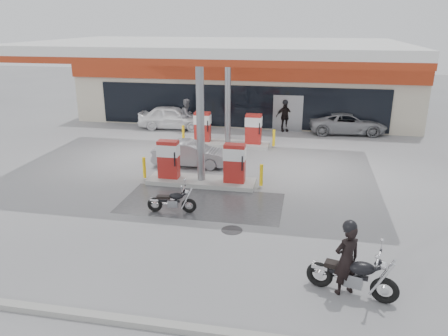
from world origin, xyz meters
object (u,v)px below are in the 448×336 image
object	(u,v)px
biker_main	(347,260)
main_motorcycle	(353,277)
biker_walking	(285,117)
sedan_white	(172,117)
parked_car_right	(348,123)
pump_island_near	(201,167)
parked_car_left	(122,108)
hatchback_silver	(191,154)
pump_island_far	(228,133)
parked_motorcycle	(173,202)
attendant	(187,115)

from	to	relation	value
biker_main	main_motorcycle	bearing A→B (deg)	136.86
main_motorcycle	biker_walking	bearing A→B (deg)	114.20
sedan_white	biker_walking	size ratio (longest dim) A/B	2.30
parked_car_right	sedan_white	bearing A→B (deg)	88.73
pump_island_near	parked_car_left	bearing A→B (deg)	126.04
biker_main	hatchback_silver	distance (m)	11.08
parked_car_left	pump_island_near	bearing A→B (deg)	-141.55
pump_island_near	pump_island_far	distance (m)	6.00
biker_main	sedan_white	xyz separation A→B (m)	(-9.47, 16.04, -0.22)
pump_island_far	hatchback_silver	size ratio (longest dim) A/B	1.46
pump_island_near	parked_motorcycle	size ratio (longest dim) A/B	2.91
sedan_white	hatchback_silver	xyz separation A→B (m)	(3.08, -7.00, -0.14)
parked_car_right	biker_walking	distance (m)	3.78
biker_main	parked_car_left	size ratio (longest dim) A/B	0.45
pump_island_near	biker_main	world-z (taller)	biker_main
pump_island_far	sedan_white	world-z (taller)	pump_island_far
main_motorcycle	biker_main	xyz separation A→B (m)	(-0.19, 0.05, 0.42)
main_motorcycle	biker_main	world-z (taller)	biker_main
biker_walking	sedan_white	bearing A→B (deg)	163.70
hatchback_silver	biker_main	bearing A→B (deg)	-147.52
main_motorcycle	attendant	world-z (taller)	attendant
biker_main	parked_car_right	size ratio (longest dim) A/B	0.41
hatchback_silver	parked_car_left	bearing A→B (deg)	35.32
hatchback_silver	parked_car_right	world-z (taller)	parked_car_right
hatchback_silver	biker_walking	xyz separation A→B (m)	(3.87, 7.60, 0.34)
pump_island_far	biker_main	distance (m)	13.91
pump_island_far	attendant	bearing A→B (deg)	137.39
sedan_white	pump_island_near	bearing A→B (deg)	-160.11
pump_island_far	biker_walking	bearing A→B (deg)	53.37
main_motorcycle	parked_car_left	size ratio (longest dim) A/B	0.54
attendant	parked_car_left	distance (m)	6.54
biker_walking	parked_car_right	bearing A→B (deg)	-18.20
parked_car_right	parked_motorcycle	bearing A→B (deg)	146.47
biker_walking	parked_car_left	bearing A→B (deg)	147.99
biker_main	pump_island_near	bearing A→B (deg)	-81.42
pump_island_near	parked_car_right	bearing A→B (deg)	56.60
parked_car_left	parked_car_right	world-z (taller)	parked_car_right
pump_island_near	parked_car_left	xyz separation A→B (m)	(-8.73, 12.00, -0.11)
attendant	hatchback_silver	xyz separation A→B (m)	(1.99, -6.60, -0.41)
biker_main	parked_motorcycle	xyz separation A→B (m)	(-5.66, 3.85, -0.53)
pump_island_far	sedan_white	distance (m)	5.22
pump_island_far	parked_car_left	xyz separation A→B (m)	(-8.73, 6.00, -0.11)
main_motorcycle	biker_walking	world-z (taller)	biker_walking
pump_island_near	main_motorcycle	bearing A→B (deg)	-51.20
pump_island_far	hatchback_silver	bearing A→B (deg)	-105.43
pump_island_far	sedan_white	bearing A→B (deg)	142.20
sedan_white	main_motorcycle	bearing A→B (deg)	-153.26
hatchback_silver	parked_motorcycle	bearing A→B (deg)	-174.72
biker_main	parked_motorcycle	distance (m)	6.87
biker_walking	attendant	bearing A→B (deg)	168.44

